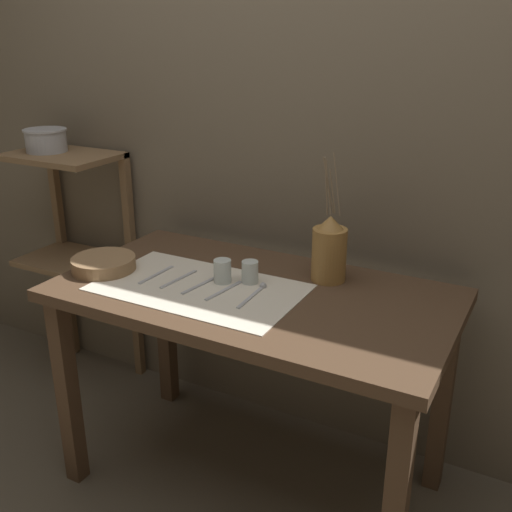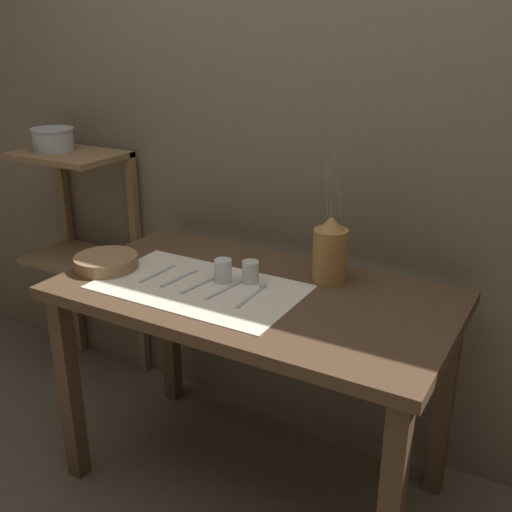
# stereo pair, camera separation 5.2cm
# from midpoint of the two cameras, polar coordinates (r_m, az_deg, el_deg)

# --- Properties ---
(ground_plane) EXTENTS (12.00, 12.00, 0.00)m
(ground_plane) POSITION_cam_midpoint_polar(r_m,az_deg,el_deg) (2.40, 0.42, -20.53)
(ground_plane) COLOR brown
(stone_wall_back) EXTENTS (7.00, 0.06, 2.40)m
(stone_wall_back) POSITION_cam_midpoint_polar(r_m,az_deg,el_deg) (2.25, 6.44, 10.85)
(stone_wall_back) COLOR #6B5E4C
(stone_wall_back) RESTS_ON ground_plane
(wooden_table) EXTENTS (1.31, 0.71, 0.78)m
(wooden_table) POSITION_cam_midpoint_polar(r_m,az_deg,el_deg) (2.02, 0.47, -6.00)
(wooden_table) COLOR #4C3523
(wooden_table) RESTS_ON ground_plane
(wooden_shelf_unit) EXTENTS (0.47, 0.32, 1.09)m
(wooden_shelf_unit) POSITION_cam_midpoint_polar(r_m,az_deg,el_deg) (2.82, -15.64, 2.94)
(wooden_shelf_unit) COLOR brown
(wooden_shelf_unit) RESTS_ON ground_plane
(linen_cloth) EXTENTS (0.68, 0.40, 0.00)m
(linen_cloth) POSITION_cam_midpoint_polar(r_m,az_deg,el_deg) (1.99, -4.68, -2.94)
(linen_cloth) COLOR beige
(linen_cloth) RESTS_ON wooden_table
(pitcher_with_flowers) EXTENTS (0.12, 0.12, 0.44)m
(pitcher_with_flowers) POSITION_cam_midpoint_polar(r_m,az_deg,el_deg) (2.02, 7.81, 0.46)
(pitcher_with_flowers) COLOR olive
(pitcher_with_flowers) RESTS_ON wooden_table
(wooden_bowl) EXTENTS (0.22, 0.22, 0.05)m
(wooden_bowl) POSITION_cam_midpoint_polar(r_m,az_deg,el_deg) (2.19, -13.43, -0.59)
(wooden_bowl) COLOR #8E6B47
(wooden_bowl) RESTS_ON wooden_table
(glass_tumbler_near) EXTENTS (0.06, 0.06, 0.08)m
(glass_tumbler_near) POSITION_cam_midpoint_polar(r_m,az_deg,el_deg) (2.01, -2.43, -1.42)
(glass_tumbler_near) COLOR silver
(glass_tumbler_near) RESTS_ON wooden_table
(glass_tumbler_far) EXTENTS (0.06, 0.06, 0.08)m
(glass_tumbler_far) POSITION_cam_midpoint_polar(r_m,az_deg,el_deg) (2.00, 0.21, -1.53)
(glass_tumbler_far) COLOR silver
(glass_tumbler_far) RESTS_ON wooden_table
(fork_outer) EXTENTS (0.02, 0.18, 0.00)m
(fork_outer) POSITION_cam_midpoint_polar(r_m,az_deg,el_deg) (2.11, -8.63, -1.66)
(fork_outer) COLOR #A8A8AD
(fork_outer) RESTS_ON wooden_table
(knife_center) EXTENTS (0.03, 0.18, 0.00)m
(knife_center) POSITION_cam_midpoint_polar(r_m,az_deg,el_deg) (2.06, -6.56, -2.12)
(knife_center) COLOR #A8A8AD
(knife_center) RESTS_ON wooden_table
(spoon_outer) EXTENTS (0.04, 0.19, 0.02)m
(spoon_outer) POSITION_cam_midpoint_polar(r_m,az_deg,el_deg) (2.04, -3.49, -2.16)
(spoon_outer) COLOR #A8A8AD
(spoon_outer) RESTS_ON wooden_table
(fork_inner) EXTENTS (0.04, 0.18, 0.00)m
(fork_inner) POSITION_cam_midpoint_polar(r_m,az_deg,el_deg) (1.95, -2.33, -3.28)
(fork_inner) COLOR #A8A8AD
(fork_inner) RESTS_ON wooden_table
(spoon_inner) EXTENTS (0.02, 0.19, 0.02)m
(spoon_inner) POSITION_cam_midpoint_polar(r_m,az_deg,el_deg) (1.95, 0.99, -3.26)
(spoon_inner) COLOR #A8A8AD
(spoon_inner) RESTS_ON wooden_table
(metal_pot_large) EXTENTS (0.18, 0.18, 0.10)m
(metal_pot_large) POSITION_cam_midpoint_polar(r_m,az_deg,el_deg) (2.76, -18.25, 10.59)
(metal_pot_large) COLOR #A8A8AD
(metal_pot_large) RESTS_ON wooden_shelf_unit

